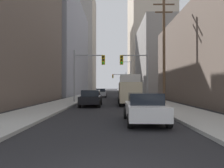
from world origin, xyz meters
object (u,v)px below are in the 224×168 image
Objects in this scene: traffic_signal_near_left at (88,67)px; traffic_signal_far_right at (121,79)px; cargo_van_beige at (130,92)px; sedan_silver at (102,93)px; traffic_signal_near_right at (136,68)px; city_bus at (129,86)px; sedan_white at (145,108)px; sedan_black at (92,98)px.

traffic_signal_near_left is 1.00× the size of traffic_signal_far_right.
traffic_signal_far_right is at bearing 89.15° from cargo_van_beige.
sedan_silver is 0.71× the size of traffic_signal_near_right.
traffic_signal_near_right is (5.43, -0.00, -0.02)m from traffic_signal_near_left.
traffic_signal_near_right is 1.00× the size of traffic_signal_far_right.
city_bus is 2.72× the size of sedan_white.
traffic_signal_near_right is (4.66, 3.78, 3.24)m from sedan_black.
sedan_white is at bearing -90.39° from cargo_van_beige.
sedan_black and sedan_silver have the same top height.
traffic_signal_near_left is 1.00× the size of traffic_signal_near_right.
cargo_van_beige is at bearing -28.86° from traffic_signal_near_left.
sedan_silver is (0.02, 16.48, 0.00)m from sedan_black.
traffic_signal_near_left is at bearing -93.56° from sedan_silver.
traffic_signal_far_right is (-0.39, 35.15, 0.04)m from traffic_signal_near_right.
sedan_black is at bearing 112.40° from sedan_white.
sedan_black is at bearing -160.47° from cargo_van_beige.
traffic_signal_near_left and traffic_signal_near_right have the same top height.
sedan_black is 5.05m from traffic_signal_near_left.
city_bus is 10.39m from cargo_van_beige.
sedan_silver is (-4.43, 4.82, -1.16)m from city_bus.
traffic_signal_near_right is at bearing 68.93° from cargo_van_beige.
cargo_van_beige reaches higher than sedan_black.
traffic_signal_near_left is at bearing -123.54° from city_bus.
traffic_signal_near_right reaches higher than sedan_black.
traffic_signal_far_right is (0.63, 47.76, 3.28)m from sedan_white.
traffic_signal_near_left is (-5.22, -7.87, 2.10)m from city_bus.
traffic_signal_far_right is at bearing 90.64° from traffic_signal_near_right.
traffic_signal_far_right is at bearing 90.37° from city_bus.
sedan_silver is (-3.69, 15.16, -0.52)m from cargo_van_beige.
traffic_signal_near_left is at bearing 101.56° from sedan_black.
traffic_signal_far_right reaches higher than sedan_silver.
sedan_silver is at bearing 132.58° from city_bus.
sedan_white is 9.54m from sedan_black.
sedan_black is at bearing -96.25° from traffic_signal_far_right.
cargo_van_beige reaches higher than sedan_white.
cargo_van_beige is at bearing -111.07° from traffic_signal_near_right.
traffic_signal_far_right is at bearing 89.24° from sedan_white.
sedan_white is 0.71× the size of traffic_signal_near_right.
city_bus is 2.75× the size of sedan_black.
cargo_van_beige is 15.61m from sedan_silver.
traffic_signal_near_left and traffic_signal_far_right have the same top height.
traffic_signal_near_right is (0.95, 2.47, 2.73)m from cargo_van_beige.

